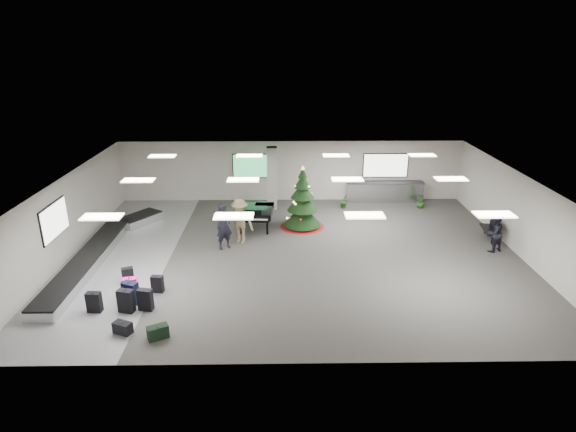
{
  "coord_description": "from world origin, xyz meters",
  "views": [
    {
      "loc": [
        -0.57,
        -17.75,
        8.23
      ],
      "look_at": [
        -0.27,
        1.0,
        1.28
      ],
      "focal_mm": 30.0,
      "sensor_mm": 36.0,
      "label": 1
    }
  ],
  "objects_px": {
    "christmas_tree": "(302,206)",
    "traveler_bench": "(495,233)",
    "baggage_carousel": "(100,251)",
    "potted_plant_left": "(344,201)",
    "traveler_b": "(240,221)",
    "service_counter": "(385,192)",
    "bench": "(492,227)",
    "traveler_a": "(224,227)",
    "pink_suitcase": "(130,288)",
    "potted_plant_right": "(421,201)",
    "grand_piano": "(255,212)"
  },
  "relations": [
    {
      "from": "potted_plant_left",
      "to": "bench",
      "type": "bearing_deg",
      "value": -34.88
    },
    {
      "from": "grand_piano",
      "to": "traveler_a",
      "type": "bearing_deg",
      "value": -114.25
    },
    {
      "from": "pink_suitcase",
      "to": "grand_piano",
      "type": "height_order",
      "value": "grand_piano"
    },
    {
      "from": "service_counter",
      "to": "traveler_b",
      "type": "xyz_separation_m",
      "value": [
        -7.3,
        -5.43,
        0.43
      ]
    },
    {
      "from": "baggage_carousel",
      "to": "bench",
      "type": "height_order",
      "value": "bench"
    },
    {
      "from": "pink_suitcase",
      "to": "traveler_b",
      "type": "relative_size",
      "value": 0.39
    },
    {
      "from": "traveler_bench",
      "to": "pink_suitcase",
      "type": "bearing_deg",
      "value": -9.62
    },
    {
      "from": "traveler_a",
      "to": "potted_plant_right",
      "type": "relative_size",
      "value": 2.63
    },
    {
      "from": "christmas_tree",
      "to": "potted_plant_left",
      "type": "relative_size",
      "value": 3.8
    },
    {
      "from": "grand_piano",
      "to": "traveler_bench",
      "type": "relative_size",
      "value": 1.3
    },
    {
      "from": "service_counter",
      "to": "traveler_b",
      "type": "height_order",
      "value": "traveler_b"
    },
    {
      "from": "christmas_tree",
      "to": "bench",
      "type": "xyz_separation_m",
      "value": [
        8.17,
        -1.54,
        -0.49
      ]
    },
    {
      "from": "service_counter",
      "to": "potted_plant_right",
      "type": "distance_m",
      "value": 1.97
    },
    {
      "from": "christmas_tree",
      "to": "traveler_bench",
      "type": "height_order",
      "value": "christmas_tree"
    },
    {
      "from": "christmas_tree",
      "to": "traveler_a",
      "type": "height_order",
      "value": "christmas_tree"
    },
    {
      "from": "grand_piano",
      "to": "traveler_a",
      "type": "xyz_separation_m",
      "value": [
        -1.17,
        -2.17,
        0.16
      ]
    },
    {
      "from": "traveler_a",
      "to": "traveler_bench",
      "type": "relative_size",
      "value": 1.21
    },
    {
      "from": "christmas_tree",
      "to": "traveler_bench",
      "type": "distance_m",
      "value": 8.21
    },
    {
      "from": "traveler_bench",
      "to": "potted_plant_right",
      "type": "relative_size",
      "value": 2.18
    },
    {
      "from": "grand_piano",
      "to": "service_counter",
      "type": "bearing_deg",
      "value": 33.88
    },
    {
      "from": "bench",
      "to": "potted_plant_left",
      "type": "height_order",
      "value": "bench"
    },
    {
      "from": "pink_suitcase",
      "to": "bench",
      "type": "height_order",
      "value": "bench"
    },
    {
      "from": "baggage_carousel",
      "to": "traveler_bench",
      "type": "height_order",
      "value": "traveler_bench"
    },
    {
      "from": "traveler_bench",
      "to": "bench",
      "type": "bearing_deg",
      "value": -134.1
    },
    {
      "from": "traveler_bench",
      "to": "baggage_carousel",
      "type": "bearing_deg",
      "value": -23.36
    },
    {
      "from": "pink_suitcase",
      "to": "service_counter",
      "type": "bearing_deg",
      "value": 31.38
    },
    {
      "from": "traveler_b",
      "to": "bench",
      "type": "bearing_deg",
      "value": 22.71
    },
    {
      "from": "pink_suitcase",
      "to": "potted_plant_left",
      "type": "height_order",
      "value": "potted_plant_left"
    },
    {
      "from": "baggage_carousel",
      "to": "potted_plant_left",
      "type": "relative_size",
      "value": 12.6
    },
    {
      "from": "service_counter",
      "to": "grand_piano",
      "type": "distance_m",
      "value": 7.75
    },
    {
      "from": "baggage_carousel",
      "to": "bench",
      "type": "xyz_separation_m",
      "value": [
        16.44,
        1.58,
        0.3
      ]
    },
    {
      "from": "christmas_tree",
      "to": "grand_piano",
      "type": "height_order",
      "value": "christmas_tree"
    },
    {
      "from": "baggage_carousel",
      "to": "potted_plant_left",
      "type": "height_order",
      "value": "potted_plant_left"
    },
    {
      "from": "christmas_tree",
      "to": "traveler_bench",
      "type": "bearing_deg",
      "value": -20.47
    },
    {
      "from": "traveler_b",
      "to": "service_counter",
      "type": "bearing_deg",
      "value": 57.89
    },
    {
      "from": "bench",
      "to": "potted_plant_left",
      "type": "relative_size",
      "value": 1.94
    },
    {
      "from": "service_counter",
      "to": "christmas_tree",
      "type": "relative_size",
      "value": 1.38
    },
    {
      "from": "pink_suitcase",
      "to": "potted_plant_right",
      "type": "xyz_separation_m",
      "value": [
        12.27,
        8.99,
        -0.0
      ]
    },
    {
      "from": "baggage_carousel",
      "to": "potted_plant_left",
      "type": "bearing_deg",
      "value": 28.42
    },
    {
      "from": "pink_suitcase",
      "to": "bench",
      "type": "bearing_deg",
      "value": 7.0
    },
    {
      "from": "potted_plant_left",
      "to": "potted_plant_right",
      "type": "bearing_deg",
      "value": -0.66
    },
    {
      "from": "christmas_tree",
      "to": "traveler_b",
      "type": "bearing_deg",
      "value": -146.36
    },
    {
      "from": "christmas_tree",
      "to": "potted_plant_left",
      "type": "xyz_separation_m",
      "value": [
        2.27,
        2.58,
        -0.62
      ]
    },
    {
      "from": "traveler_a",
      "to": "traveler_b",
      "type": "relative_size",
      "value": 1.0
    },
    {
      "from": "grand_piano",
      "to": "traveler_a",
      "type": "relative_size",
      "value": 1.07
    },
    {
      "from": "service_counter",
      "to": "traveler_a",
      "type": "height_order",
      "value": "traveler_a"
    },
    {
      "from": "baggage_carousel",
      "to": "traveler_a",
      "type": "bearing_deg",
      "value": 8.2
    },
    {
      "from": "christmas_tree",
      "to": "potted_plant_left",
      "type": "bearing_deg",
      "value": 48.69
    },
    {
      "from": "baggage_carousel",
      "to": "grand_piano",
      "type": "bearing_deg",
      "value": 25.23
    },
    {
      "from": "potted_plant_right",
      "to": "traveler_b",
      "type": "bearing_deg",
      "value": -154.07
    }
  ]
}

